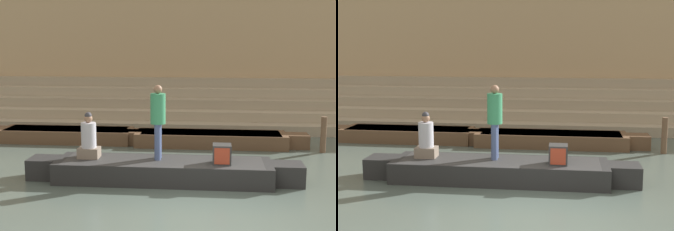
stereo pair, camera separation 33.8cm
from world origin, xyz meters
The scene contains 10 objects.
ground_plane centered at (0.00, 0.00, 0.00)m, with size 120.00×120.00×0.00m, color #47544C.
ghat_steps centered at (0.00, 9.87, 0.66)m, with size 36.00×3.39×1.79m.
back_wall centered at (0.00, 11.71, 2.98)m, with size 34.20×1.28×6.01m.
rowboat_main centered at (-1.03, 2.07, 0.27)m, with size 6.58×1.43×0.50m.
person_standing centered at (-1.17, 2.22, 1.54)m, with size 0.36×0.36×1.80m.
person_rowing centered at (-2.86, 2.18, 0.95)m, with size 0.51×0.40×1.13m.
tv_set centered at (0.36, 1.91, 0.73)m, with size 0.43×0.42×0.46m.
moored_boat_shore centered at (-4.72, 6.17, 0.23)m, with size 5.59×1.22×0.44m.
moored_boat_distant centered at (0.07, 5.98, 0.23)m, with size 6.12×1.22×0.44m.
mooring_post centered at (3.45, 5.40, 0.55)m, with size 0.17×0.17×1.09m, color brown.
Camera 1 is at (0.15, -8.73, 3.34)m, focal length 50.00 mm.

